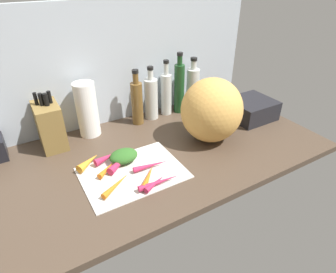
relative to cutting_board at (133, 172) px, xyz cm
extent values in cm
cube|color=#47382B|center=(7.72, 9.76, -1.90)|extent=(170.00, 80.00, 3.00)
cube|color=#ADB7C1|center=(7.72, 48.26, 29.60)|extent=(170.00, 3.00, 60.00)
cube|color=beige|center=(0.00, 0.00, 0.00)|extent=(40.31, 29.83, 0.80)
cone|color=orange|center=(-9.08, -5.51, 1.62)|extent=(14.16, 9.62, 2.44)
cone|color=#B2264C|center=(3.93, -12.04, 1.57)|extent=(10.90, 6.26, 2.34)
cone|color=#B2264C|center=(-5.71, 12.60, 1.96)|extent=(12.93, 6.01, 3.12)
cone|color=orange|center=(-9.01, 5.20, 1.61)|extent=(9.55, 8.09, 2.43)
cone|color=#B2264C|center=(5.76, -12.33, 1.59)|extent=(17.53, 3.07, 2.38)
cone|color=#B2264C|center=(-1.34, 7.42, 2.03)|extent=(16.28, 12.59, 3.26)
cone|color=orange|center=(-13.99, 13.07, 2.18)|extent=(11.58, 9.30, 3.55)
cone|color=#B2264C|center=(7.75, -1.48, 1.56)|extent=(15.48, 3.87, 2.33)
cone|color=orange|center=(3.64, -7.10, 1.56)|extent=(10.71, 11.51, 2.31)
ellipsoid|color=#2D6023|center=(-0.12, 8.52, 2.97)|extent=(12.13, 9.33, 5.13)
ellipsoid|color=gold|center=(43.51, 5.87, 14.68)|extent=(29.00, 28.08, 30.16)
cube|color=olive|center=(-23.01, 37.57, 10.01)|extent=(10.40, 16.68, 20.81)
cylinder|color=black|center=(-25.73, 39.56, 23.16)|extent=(1.57, 1.57, 5.50)
cylinder|color=black|center=(-23.92, 37.62, 23.16)|extent=(1.84, 1.84, 5.50)
cylinder|color=black|center=(-22.10, 36.47, 23.16)|extent=(2.12, 2.12, 5.50)
cylinder|color=black|center=(-20.28, 38.37, 23.16)|extent=(1.71, 1.71, 5.50)
cylinder|color=white|center=(-5.04, 39.26, 12.95)|extent=(10.08, 10.08, 26.71)
cylinder|color=brown|center=(20.32, 37.61, 10.70)|extent=(6.02, 6.02, 22.20)
cylinder|color=brown|center=(20.32, 37.61, 24.45)|extent=(2.88, 2.88, 5.29)
cylinder|color=black|center=(20.32, 37.61, 27.89)|extent=(3.31, 3.31, 1.60)
cylinder|color=silver|center=(29.50, 39.52, 10.47)|extent=(7.17, 7.17, 21.74)
cylinder|color=silver|center=(29.50, 39.52, 24.02)|extent=(2.79, 2.79, 5.35)
cylinder|color=black|center=(29.50, 39.52, 27.49)|extent=(3.20, 3.20, 1.60)
cylinder|color=silver|center=(39.00, 39.87, 10.87)|extent=(5.91, 5.91, 22.54)
cylinder|color=silver|center=(39.00, 39.87, 25.29)|extent=(2.54, 2.54, 6.29)
cylinder|color=black|center=(39.00, 39.87, 29.23)|extent=(2.92, 2.92, 1.60)
cylinder|color=#19421E|center=(46.37, 38.27, 13.19)|extent=(5.66, 5.66, 27.18)
cylinder|color=#19421E|center=(46.37, 38.27, 29.25)|extent=(2.74, 2.74, 4.95)
cylinder|color=black|center=(46.37, 38.27, 32.53)|extent=(3.15, 3.15, 1.60)
cylinder|color=silver|center=(55.44, 38.32, 11.23)|extent=(7.16, 7.16, 23.26)
cylinder|color=silver|center=(55.44, 38.32, 25.30)|extent=(3.18, 3.18, 4.88)
cylinder|color=black|center=(55.44, 38.32, 28.54)|extent=(3.66, 3.66, 1.60)
cube|color=black|center=(76.26, 11.94, 4.74)|extent=(22.83, 21.19, 10.28)
camera|label=1|loc=(-33.48, -85.23, 72.72)|focal=30.29mm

